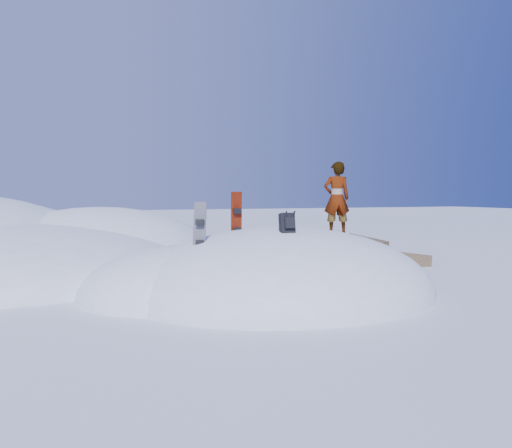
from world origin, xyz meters
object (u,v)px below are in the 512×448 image
object	(u,v)px
snowboard_dark	(199,235)
person	(337,198)
snowboard_red	(237,223)
backpack	(287,223)

from	to	relation	value
snowboard_dark	person	size ratio (longest dim) A/B	0.84
snowboard_red	backpack	xyz separation A→B (m)	(0.60, -1.52, 0.06)
snowboard_red	snowboard_dark	size ratio (longest dim) A/B	1.07
backpack	person	size ratio (longest dim) A/B	0.30
snowboard_red	backpack	size ratio (longest dim) A/B	3.00
snowboard_dark	backpack	bearing A→B (deg)	13.23
snowboard_dark	backpack	xyz separation A→B (m)	(1.75, -0.50, 0.23)
snowboard_dark	backpack	size ratio (longest dim) A/B	2.81
snowboard_red	person	xyz separation A→B (m)	(2.04, -1.05, 0.57)
snowboard_red	snowboard_dark	distance (m)	1.55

